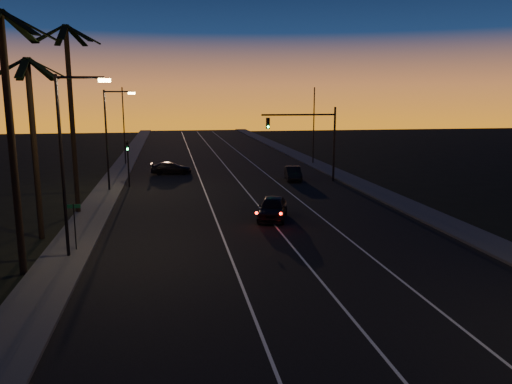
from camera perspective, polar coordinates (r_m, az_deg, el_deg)
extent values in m
cube|color=black|center=(36.48, -0.39, -1.73)|extent=(20.00, 170.00, 0.01)
cube|color=#3D3D3A|center=(36.38, -18.08, -2.20)|extent=(2.40, 170.00, 0.16)
cube|color=#3D3D3A|center=(39.83, 15.71, -0.96)|extent=(2.40, 170.00, 0.16)
cube|color=silver|center=(36.11, -5.09, -1.89)|extent=(0.12, 160.00, 0.01)
cube|color=silver|center=(36.56, 0.38, -1.69)|extent=(0.12, 160.00, 0.01)
cube|color=silver|center=(37.33, 5.68, -1.48)|extent=(0.12, 160.00, 0.01)
cylinder|color=black|center=(24.17, -26.10, 4.49)|extent=(0.32, 0.32, 11.50)
cube|color=black|center=(24.24, -24.55, 16.96)|extent=(2.18, 0.92, 1.18)
cube|color=black|center=(25.06, -25.50, 16.65)|extent=(1.25, 2.12, 1.18)
cube|color=black|center=(23.41, -25.57, 17.13)|extent=(1.95, 1.61, 1.18)
cylinder|color=black|center=(30.16, -23.97, 4.29)|extent=(0.32, 0.32, 10.00)
cube|color=black|center=(30.07, -22.57, 12.86)|extent=(2.18, 0.92, 1.18)
cube|color=black|center=(30.89, -23.38, 12.73)|extent=(1.25, 2.12, 1.18)
cube|color=black|center=(31.08, -25.08, 12.58)|extent=(1.34, 2.09, 1.18)
cube|color=black|center=(30.52, -26.47, 12.52)|extent=(2.18, 0.82, 1.18)
cube|color=black|center=(29.61, -26.53, 12.60)|extent=(1.90, 1.69, 1.18)
cube|color=black|center=(29.02, -25.12, 12.77)|extent=(0.45, 2.16, 1.18)
cube|color=black|center=(29.23, -23.31, 12.89)|extent=(1.95, 1.61, 1.18)
cylinder|color=black|center=(35.72, -20.27, 7.45)|extent=(0.32, 0.32, 12.50)
cube|color=black|center=(35.98, -19.13, 16.63)|extent=(2.18, 0.92, 1.18)
cube|color=black|center=(36.77, -19.90, 16.45)|extent=(1.25, 2.12, 1.18)
cube|color=black|center=(36.90, -21.37, 16.33)|extent=(1.34, 2.09, 1.18)
cube|color=black|center=(36.29, -22.50, 16.36)|extent=(2.18, 0.82, 1.18)
cube|color=black|center=(35.38, -22.44, 16.52)|extent=(1.90, 1.69, 1.18)
cube|color=black|center=(34.85, -21.18, 16.71)|extent=(0.45, 2.16, 1.18)
cube|color=black|center=(35.13, -19.68, 16.75)|extent=(1.95, 1.61, 1.18)
cylinder|color=black|center=(25.86, -21.25, 2.42)|extent=(0.16, 0.16, 9.00)
cylinder|color=black|center=(25.44, -19.46, 12.25)|extent=(2.20, 0.12, 0.12)
cube|color=#FFCA66|center=(25.29, -16.93, 12.11)|extent=(0.55, 0.26, 0.16)
cylinder|color=black|center=(43.57, -16.69, 5.53)|extent=(0.16, 0.16, 8.50)
cylinder|color=black|center=(43.30, -15.52, 11.00)|extent=(2.20, 0.12, 0.12)
cube|color=#FFCA66|center=(43.21, -14.04, 10.89)|extent=(0.55, 0.26, 0.16)
cylinder|color=black|center=(27.40, -19.98, -3.89)|extent=(0.06, 0.06, 2.60)
cube|color=#0D4E29|center=(27.14, -20.14, -1.54)|extent=(0.70, 0.03, 0.20)
cylinder|color=black|center=(47.86, 8.93, 5.39)|extent=(0.20, 0.20, 7.00)
cylinder|color=black|center=(46.67, 4.91, 8.79)|extent=(7.00, 0.16, 0.16)
cube|color=black|center=(46.06, 1.37, 7.87)|extent=(0.32, 0.28, 1.00)
sphere|color=black|center=(45.87, 1.41, 8.25)|extent=(0.20, 0.20, 0.20)
sphere|color=black|center=(45.89, 1.41, 7.86)|extent=(0.20, 0.20, 0.20)
sphere|color=#14FF59|center=(45.91, 1.41, 7.46)|extent=(0.20, 0.20, 0.20)
cylinder|color=black|center=(45.63, -14.39, 3.15)|extent=(0.14, 0.14, 4.20)
cube|color=black|center=(45.46, -14.49, 5.15)|extent=(0.28, 0.25, 0.90)
sphere|color=black|center=(45.28, -14.52, 5.48)|extent=(0.18, 0.18, 0.18)
sphere|color=black|center=(45.31, -14.50, 5.13)|extent=(0.18, 0.18, 0.18)
sphere|color=#14FF59|center=(45.33, -14.48, 4.78)|extent=(0.18, 0.18, 0.18)
cylinder|color=black|center=(60.43, -14.86, 7.23)|extent=(0.14, 0.14, 9.00)
cylinder|color=black|center=(59.65, 6.61, 7.48)|extent=(0.14, 0.14, 9.00)
imported|color=black|center=(32.88, 1.91, -1.81)|extent=(2.96, 4.67, 1.48)
sphere|color=#FF0F05|center=(30.39, 0.06, -2.41)|extent=(0.18, 0.18, 0.18)
sphere|color=#FF0F05|center=(30.24, 2.84, -2.49)|extent=(0.18, 0.18, 0.18)
imported|color=black|center=(48.20, 4.25, 2.13)|extent=(1.88, 4.09, 1.30)
imported|color=black|center=(52.64, -9.69, 2.71)|extent=(4.31, 1.88, 1.23)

